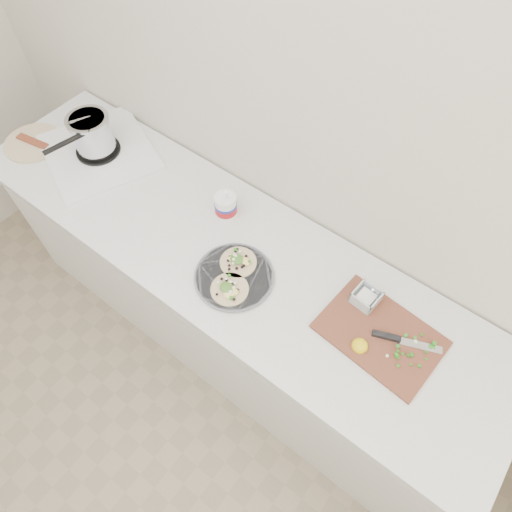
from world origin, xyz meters
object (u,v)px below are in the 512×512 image
Objects in this scene: stove at (95,140)px; cutboard at (381,330)px; taco_plate at (234,275)px; tub at (226,205)px; bacon_plate at (33,143)px.

stove is 1.49m from cutboard.
cutboard is (1.49, -0.01, -0.06)m from stove.
tub is at bearing 134.72° from taco_plate.
cutboard is 1.63× the size of bacon_plate.
taco_plate is 1.47× the size of tub.
bacon_plate is at bearing -167.43° from tub.
stove reaches higher than taco_plate.
tub is 1.04m from bacon_plate.
taco_plate is 0.70× the size of cutboard.
taco_plate is at bearing -45.28° from tub.
stove reaches higher than tub.
stove reaches higher than cutboard.
bacon_plate is (-0.30, -0.15, -0.07)m from stove.
tub is 0.48× the size of cutboard.
taco_plate is (0.93, -0.15, -0.06)m from stove.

